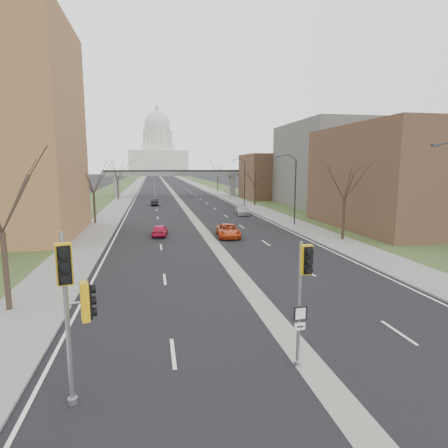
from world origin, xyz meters
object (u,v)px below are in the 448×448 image
object	(u,v)px
signal_pole_median	(303,283)
car_right_mid	(242,210)
car_left_far	(154,202)
signal_pole_left	(73,295)
car_right_near	(228,231)
car_left_near	(160,230)

from	to	relation	value
signal_pole_median	car_right_mid	distance (m)	44.09
car_left_far	car_right_mid	bearing A→B (deg)	126.98
signal_pole_left	car_right_near	distance (m)	28.56
car_right_near	car_right_mid	bearing A→B (deg)	76.41
car_left_far	car_right_near	bearing A→B (deg)	101.12
car_left_near	car_right_near	world-z (taller)	car_right_near
car_right_mid	car_right_near	bearing A→B (deg)	-102.72
car_left_far	car_right_near	size ratio (longest dim) A/B	0.79
signal_pole_left	car_right_mid	size ratio (longest dim) A/B	1.14
car_right_near	signal_pole_left	bearing A→B (deg)	-106.15
car_right_mid	car_left_near	bearing A→B (deg)	-124.08
car_left_near	car_left_far	bearing A→B (deg)	-82.80
signal_pole_left	car_left_near	size ratio (longest dim) A/B	1.47
car_right_near	car_right_mid	xyz separation A→B (m)	(5.72, 17.39, 0.02)
signal_pole_median	car_left_far	world-z (taller)	signal_pole_median
signal_pole_left	car_left_near	bearing A→B (deg)	68.89
signal_pole_left	car_left_near	world-z (taller)	signal_pole_left
signal_pole_left	car_left_far	size ratio (longest dim) A/B	1.41
car_right_mid	signal_pole_left	bearing A→B (deg)	-104.28
signal_pole_left	car_right_near	xyz separation A→B (m)	(10.08, 26.56, -2.91)
signal_pole_median	car_right_mid	bearing A→B (deg)	76.00
car_left_near	car_right_mid	world-z (taller)	car_right_mid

